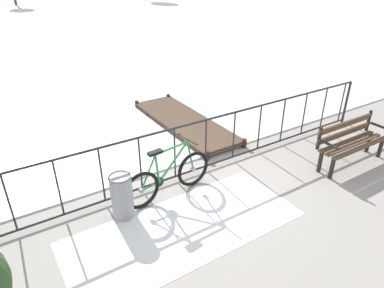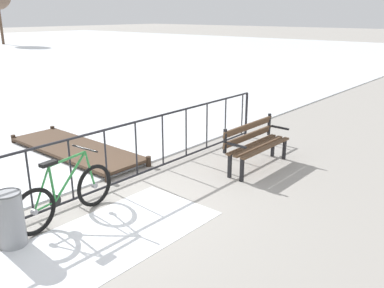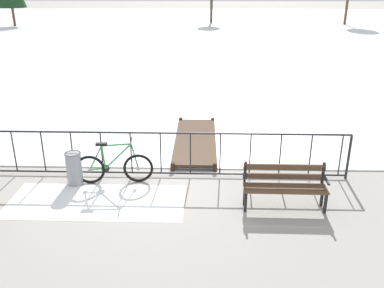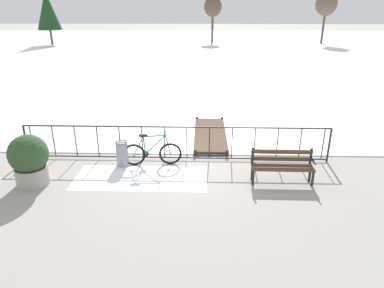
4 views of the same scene
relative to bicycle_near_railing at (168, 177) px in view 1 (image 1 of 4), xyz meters
The scene contains 8 objects.
ground_plane 0.83m from the bicycle_near_railing, 27.83° to the left, with size 160.00×160.00×0.00m, color #9E9991.
frozen_pond 28.76m from the bicycle_near_railing, 88.68° to the left, with size 80.00×56.00×0.03m, color white.
snow_patch 0.95m from the bicycle_near_railing, 103.32° to the right, with size 3.56×1.49×0.01m, color white.
railing_fence 0.77m from the bicycle_near_railing, 27.83° to the left, with size 9.06×0.06×1.07m.
bicycle_near_railing is the anchor object (origin of this frame).
park_bench 3.65m from the bicycle_near_railing, 14.45° to the right, with size 1.60×0.49×0.89m.
trash_bin 0.86m from the bicycle_near_railing, behind, with size 0.35×0.35×0.73m.
wooden_dock 2.92m from the bicycle_near_railing, 53.60° to the left, with size 1.10×3.49×0.20m.
Camera 1 is at (-2.89, -4.58, 3.50)m, focal length 31.89 mm.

